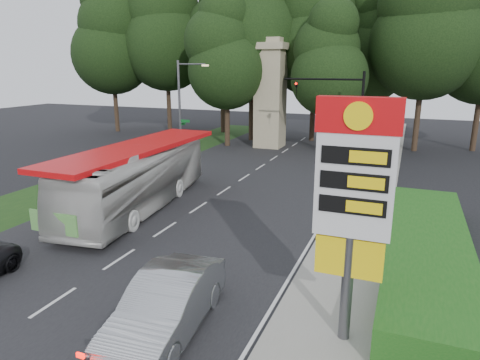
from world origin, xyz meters
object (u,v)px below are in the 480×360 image
at_px(transit_bus, 138,177).
at_px(sedan_silver, 166,305).
at_px(traffic_signal_mast, 344,106).
at_px(gas_station_pylon, 354,191).
at_px(streetlight_signs, 182,106).
at_px(monument, 270,93).

height_order(transit_bus, sedan_silver, transit_bus).
bearing_deg(transit_bus, traffic_signal_mast, 50.90).
height_order(gas_station_pylon, streetlight_signs, streetlight_signs).
xyz_separation_m(gas_station_pylon, sedan_silver, (-4.86, -1.51, -3.56)).
distance_m(gas_station_pylon, sedan_silver, 6.21).
relative_size(gas_station_pylon, transit_bus, 0.55).
bearing_deg(gas_station_pylon, streetlight_signs, 128.96).
height_order(gas_station_pylon, monument, monument).
relative_size(traffic_signal_mast, streetlight_signs, 0.90).
relative_size(traffic_signal_mast, monument, 0.72).
bearing_deg(sedan_silver, transit_bus, 122.23).
height_order(traffic_signal_mast, transit_bus, traffic_signal_mast).
relative_size(gas_station_pylon, sedan_silver, 1.27).
bearing_deg(sedan_silver, streetlight_signs, 111.80).
relative_size(traffic_signal_mast, transit_bus, 0.58).
bearing_deg(streetlight_signs, monument, 58.03).
bearing_deg(gas_station_pylon, traffic_signal_mast, 99.09).
height_order(monument, sedan_silver, monument).
bearing_deg(transit_bus, streetlight_signs, 100.55).
height_order(traffic_signal_mast, streetlight_signs, streetlight_signs).
relative_size(gas_station_pylon, streetlight_signs, 0.86).
distance_m(gas_station_pylon, monument, 30.17).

